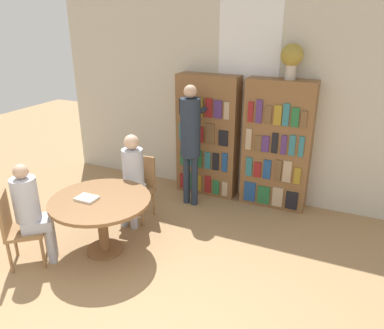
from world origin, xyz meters
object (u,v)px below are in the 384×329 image
object	(u,v)px
flower_vase	(292,57)
chair_near_camera	(17,226)
seated_reader_right	(31,208)
chair_left_side	(139,184)
bookshelf_right	(277,146)
seated_reader_left	(132,174)
bookshelf_left	(208,136)
reading_table	(101,208)
librarian_standing	(191,134)

from	to	relation	value
flower_vase	chair_near_camera	size ratio (longest dim) A/B	0.53
chair_near_camera	seated_reader_right	bearing A→B (deg)	90.00
flower_vase	chair_left_side	distance (m)	2.67
bookshelf_right	flower_vase	xyz separation A→B (m)	(0.09, 0.00, 1.23)
chair_near_camera	seated_reader_left	distance (m)	1.51
bookshelf_left	reading_table	distance (m)	2.16
bookshelf_left	flower_vase	bearing A→B (deg)	0.21
bookshelf_left	reading_table	xyz separation A→B (m)	(-0.49, -2.07, -0.35)
bookshelf_right	flower_vase	distance (m)	1.24
seated_reader_right	bookshelf_left	bearing A→B (deg)	117.49
bookshelf_left	bookshelf_right	xyz separation A→B (m)	(1.08, -0.00, -0.00)
reading_table	chair_near_camera	world-z (taller)	chair_near_camera
bookshelf_right	chair_near_camera	distance (m)	3.53
reading_table	librarian_standing	size ratio (longest dim) A/B	0.65
bookshelf_left	chair_left_side	size ratio (longest dim) A/B	2.13
seated_reader_left	seated_reader_right	bearing A→B (deg)	63.06
flower_vase	seated_reader_left	world-z (taller)	flower_vase
bookshelf_right	chair_near_camera	xyz separation A→B (m)	(-2.28, -2.67, -0.45)
seated_reader_left	bookshelf_left	bearing A→B (deg)	-116.11
seated_reader_right	librarian_standing	xyz separation A→B (m)	(1.00, 2.05, 0.41)
flower_vase	seated_reader_left	xyz separation A→B (m)	(-1.71, -1.33, -1.45)
chair_near_camera	seated_reader_left	bearing A→B (deg)	113.94
seated_reader_left	seated_reader_right	xyz separation A→B (m)	(-0.52, -1.23, -0.03)
flower_vase	chair_left_side	bearing A→B (deg)	-146.18
bookshelf_left	seated_reader_right	size ratio (longest dim) A/B	1.55
librarian_standing	seated_reader_right	bearing A→B (deg)	-116.06
bookshelf_left	flower_vase	distance (m)	1.70
seated_reader_left	bookshelf_right	bearing A→B (deg)	-144.54
bookshelf_left	flower_vase	world-z (taller)	flower_vase
chair_near_camera	seated_reader_right	distance (m)	0.27
flower_vase	chair_left_side	size ratio (longest dim) A/B	0.53
chair_near_camera	seated_reader_left	size ratio (longest dim) A/B	0.71
flower_vase	seated_reader_left	distance (m)	2.61
chair_near_camera	reading_table	bearing A→B (deg)	90.00
bookshelf_right	chair_left_side	distance (m)	2.04
bookshelf_left	reading_table	world-z (taller)	bookshelf_left
bookshelf_right	chair_left_side	bearing A→B (deg)	-144.81
reading_table	seated_reader_right	xyz separation A→B (m)	(-0.57, -0.48, 0.11)
reading_table	chair_near_camera	distance (m)	0.93
reading_table	bookshelf_right	bearing A→B (deg)	52.89
chair_near_camera	seated_reader_right	size ratio (longest dim) A/B	0.73
seated_reader_right	flower_vase	bearing A→B (deg)	99.00
seated_reader_right	librarian_standing	size ratio (longest dim) A/B	0.67
bookshelf_right	bookshelf_left	bearing A→B (deg)	179.98
flower_vase	reading_table	size ratio (longest dim) A/B	0.40
bookshelf_left	librarian_standing	xyz separation A→B (m)	(-0.06, -0.50, 0.16)
bookshelf_right	chair_left_side	xyz separation A→B (m)	(-1.63, -1.15, -0.45)
chair_left_side	reading_table	bearing A→B (deg)	90.00
seated_reader_right	librarian_standing	distance (m)	2.32
chair_near_camera	chair_left_side	size ratio (longest dim) A/B	1.00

